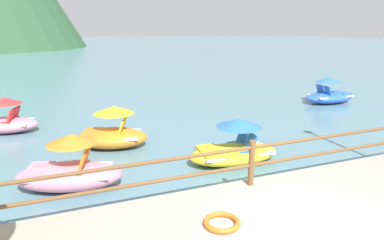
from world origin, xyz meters
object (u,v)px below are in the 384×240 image
at_px(pedal_boat_2, 69,171).
at_px(pedal_boat_4, 112,133).
at_px(pedal_boat_1, 4,121).
at_px(pedal_boat_0, 329,95).
at_px(pedal_boat_3, 234,149).
at_px(life_ring, 222,222).

xyz_separation_m(pedal_boat_2, pedal_boat_4, (1.33, 2.44, 0.02)).
height_order(pedal_boat_1, pedal_boat_4, pedal_boat_4).
relative_size(pedal_boat_0, pedal_boat_2, 0.99).
height_order(pedal_boat_1, pedal_boat_3, pedal_boat_1).
distance_m(pedal_boat_1, pedal_boat_2, 5.67).
height_order(pedal_boat_0, pedal_boat_4, pedal_boat_4).
bearing_deg(pedal_boat_1, life_ring, -64.55).
distance_m(pedal_boat_1, pedal_boat_4, 4.32).
relative_size(life_ring, pedal_boat_2, 0.24).
bearing_deg(pedal_boat_0, pedal_boat_3, -147.86).
bearing_deg(life_ring, pedal_boat_2, 124.62).
height_order(pedal_boat_0, pedal_boat_3, pedal_boat_0).
bearing_deg(pedal_boat_3, pedal_boat_0, 32.14).
bearing_deg(life_ring, pedal_boat_1, 115.45).
xyz_separation_m(pedal_boat_0, pedal_boat_3, (-7.88, -4.95, -0.02)).
bearing_deg(pedal_boat_4, pedal_boat_2, -118.62).
height_order(life_ring, pedal_boat_4, pedal_boat_4).
xyz_separation_m(pedal_boat_2, pedal_boat_3, (4.17, -0.01, -0.03)).
height_order(pedal_boat_0, pedal_boat_1, pedal_boat_0).
relative_size(pedal_boat_1, pedal_boat_2, 0.95).
distance_m(life_ring, pedal_boat_4, 5.69).
distance_m(pedal_boat_2, pedal_boat_4, 2.78).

